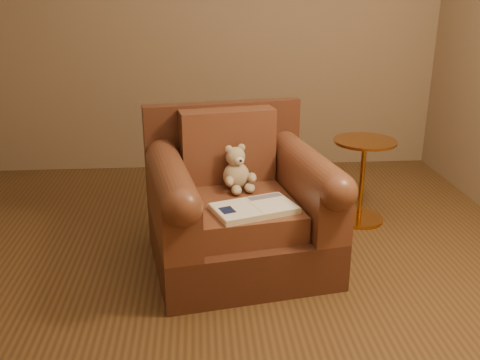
{
  "coord_description": "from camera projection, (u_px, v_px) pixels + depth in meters",
  "views": [
    {
      "loc": [
        -0.07,
        -2.61,
        1.54
      ],
      "look_at": [
        0.15,
        0.14,
        0.53
      ],
      "focal_mm": 40.0,
      "sensor_mm": 36.0,
      "label": 1
    }
  ],
  "objects": [
    {
      "name": "floor",
      "position": [
        215.0,
        279.0,
        2.98
      ],
      "size": [
        4.0,
        4.0,
        0.0
      ],
      "primitive_type": "plane",
      "color": "brown",
      "rests_on": "ground"
    },
    {
      "name": "armchair",
      "position": [
        238.0,
        206.0,
        3.08
      ],
      "size": [
        1.11,
        1.07,
        0.87
      ],
      "rotation": [
        0.0,
        0.0,
        0.17
      ],
      "color": "#4A2618",
      "rests_on": "floor"
    },
    {
      "name": "teddy_bear",
      "position": [
        237.0,
        172.0,
        3.1
      ],
      "size": [
        0.19,
        0.22,
        0.27
      ],
      "rotation": [
        0.0,
        0.0,
        0.35
      ],
      "color": "tan",
      "rests_on": "armchair"
    },
    {
      "name": "guidebook",
      "position": [
        254.0,
        208.0,
        2.81
      ],
      "size": [
        0.48,
        0.38,
        0.03
      ],
      "rotation": [
        0.0,
        0.0,
        0.33
      ],
      "color": "beige",
      "rests_on": "armchair"
    },
    {
      "name": "side_table",
      "position": [
        362.0,
        178.0,
        3.62
      ],
      "size": [
        0.41,
        0.41,
        0.58
      ],
      "color": "#BD7A34",
      "rests_on": "floor"
    }
  ]
}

